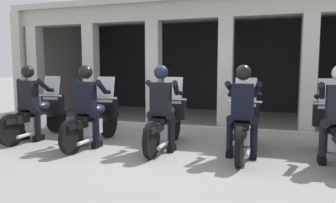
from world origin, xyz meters
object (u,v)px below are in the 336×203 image
Objects in this scene: police_officer_left at (87,99)px; police_officer_right at (243,103)px; police_officer_center at (161,100)px; motorcycle_far_right at (333,130)px; motorcycle_center at (166,121)px; motorcycle_right at (243,126)px; motorcycle_far_left at (40,115)px; police_officer_far_left at (29,96)px; motorcycle_left at (95,119)px.

police_officer_right is (2.92, 0.15, 0.00)m from police_officer_left.
police_officer_center reaches higher than motorcycle_far_right.
motorcycle_center and motorcycle_right have the same top height.
police_officer_left reaches higher than motorcycle_right.
police_officer_center is (2.92, -0.24, 0.44)m from motorcycle_far_left.
motorcycle_right is 1.00× the size of motorcycle_far_right.
motorcycle_far_right is at bearing -7.05° from police_officer_far_left.
motorcycle_left is 2.95m from police_officer_right.
motorcycle_right is 1.46m from motorcycle_far_right.
motorcycle_left is at bearing 174.86° from motorcycle_center.
police_officer_center reaches higher than motorcycle_right.
police_officer_center is at bearing -2.65° from police_officer_left.
motorcycle_far_left is 0.52m from police_officer_far_left.
police_officer_far_left is 4.38m from police_officer_right.
police_officer_far_left is 1.00× the size of police_officer_right.
motorcycle_right is at bearing 83.25° from police_officer_right.
police_officer_center is 0.78× the size of motorcycle_right.
motorcycle_far_right is at bearing 5.74° from police_officer_right.
motorcycle_left is 1.53m from police_officer_center.
motorcycle_center is at bearing 175.05° from motorcycle_far_right.
motorcycle_left is at bearing 80.38° from police_officer_left.
police_officer_far_left is 2.92m from police_officer_center.
police_officer_center is 1.00× the size of police_officer_right.
motorcycle_right is (4.38, 0.30, -0.44)m from police_officer_far_left.
motorcycle_left is at bearing 163.76° from police_officer_center.
police_officer_far_left and police_officer_right have the same top height.
police_officer_far_left is 4.41m from motorcycle_right.
motorcycle_left is 0.52m from police_officer_left.
police_officer_center and police_officer_right have the same top height.
police_officer_left is 4.42m from motorcycle_far_right.
police_officer_center is 1.55m from motorcycle_right.
motorcycle_far_right is (5.83, 0.05, 0.00)m from motorcycle_far_left.
police_officer_right reaches higher than motorcycle_far_right.
police_officer_left is 1.47m from police_officer_center.
police_officer_far_left is at bearing 177.47° from motorcycle_right.
police_officer_left and police_officer_center have the same top height.
motorcycle_far_left is 2.92m from motorcycle_center.
police_officer_left is (1.46, -0.41, 0.44)m from motorcycle_far_left.
motorcycle_left is 1.00× the size of motorcycle_right.
police_officer_right reaches higher than motorcycle_far_left.
motorcycle_left is 1.29× the size of police_officer_left.
motorcycle_far_left is 1.00× the size of motorcycle_far_right.
police_officer_far_left reaches higher than motorcycle_far_right.
police_officer_center reaches higher than motorcycle_left.
police_officer_right is (-0.00, -0.28, 0.44)m from motorcycle_right.
motorcycle_right is at bearing -12.86° from motorcycle_center.
motorcycle_center is 0.52m from police_officer_center.
police_officer_center is at bearing -9.46° from police_officer_far_left.
motorcycle_far_left is at bearing 154.88° from police_officer_left.
police_officer_center is at bearing -176.46° from motorcycle_right.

